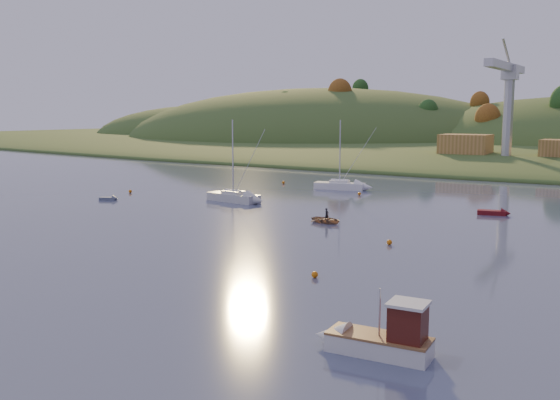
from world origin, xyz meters
The scene contains 20 objects.
ground centered at (0.00, 0.00, 0.00)m, with size 500.00×500.00×0.00m, color #393F5D.
shore_slope centered at (0.00, 165.00, 0.00)m, with size 640.00×150.00×7.00m, color #334D1E.
hill_left_far centered at (-160.00, 215.00, 0.00)m, with size 120.00×100.00×32.00m, color #334D1E.
hill_left centered at (-90.00, 200.00, 0.00)m, with size 170.00×140.00×44.00m, color #334D1E.
hillside_trees centered at (0.00, 185.00, 0.00)m, with size 280.00×50.00×32.00m, color #214719, non-canonical shape.
wharf centered at (5.00, 122.00, 1.20)m, with size 42.00×16.00×2.40m, color slate.
shed_west centered at (-8.00, 123.00, 4.80)m, with size 11.00×8.00×4.80m, color olive.
dock_crane centered at (2.00, 118.39, 17.17)m, with size 3.20×28.00×20.30m.
fishing_boat centered at (22.57, 4.97, 0.87)m, with size 6.32×2.45×3.94m.
sailboat_near centered at (-10.82, 65.25, 0.72)m, with size 8.30×4.02×11.07m.
sailboat_far centered at (-16.70, 44.91, 0.73)m, with size 8.34×3.36×11.26m.
canoe centered at (2.28, 37.14, 0.38)m, with size 2.63×3.68×0.76m, color #A37C5A.
paddler centered at (2.28, 37.14, 0.71)m, with size 0.52×0.34×1.42m, color black.
red_tender centered at (16.97, 53.09, 0.27)m, with size 4.03×2.14×1.30m.
grey_dinghy centered at (-32.01, 36.72, 0.20)m, with size 2.84×2.05×1.00m.
buoy_0 centered at (12.82, 16.13, 0.25)m, with size 0.50×0.50×0.50m, color orange.
buoy_1 centered at (12.83, 30.04, 0.25)m, with size 0.50×0.50×0.50m, color orange.
buoy_2 centered at (-35.70, 43.82, 0.25)m, with size 0.50×0.50×0.50m, color orange.
buoy_3 centered at (-4.96, 60.38, 0.25)m, with size 0.50×0.50×0.50m, color orange.
buoy_4 centered at (-22.64, 66.98, 0.25)m, with size 0.50×0.50×0.50m, color orange.
Camera 1 is at (35.28, -23.13, 12.18)m, focal length 40.00 mm.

